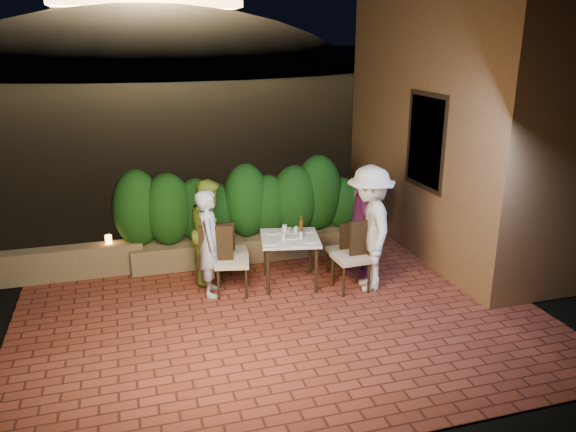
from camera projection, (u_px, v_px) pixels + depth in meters
name	position (u px, v px, depth m)	size (l,w,h in m)	color
ground	(285.00, 322.00, 7.46)	(400.00, 400.00, 0.00)	black
terrace_floor	(275.00, 309.00, 7.93)	(7.00, 6.00, 0.15)	brown
building_wall	(455.00, 104.00, 9.49)	(1.60, 5.00, 5.00)	brown
window_pane	(427.00, 141.00, 8.98)	(0.08, 1.00, 1.40)	black
window_frame	(427.00, 141.00, 8.97)	(0.06, 1.15, 1.55)	black
planter	(258.00, 246.00, 9.54)	(4.20, 0.55, 0.40)	#76684B
hedge	(258.00, 204.00, 9.31)	(4.00, 0.70, 1.10)	#123F12
parapet	(71.00, 263.00, 8.71)	(2.20, 0.30, 0.50)	#76684B
hill	(154.00, 105.00, 63.94)	(52.00, 40.00, 22.00)	black
dining_table	(290.00, 260.00, 8.47)	(0.85, 0.85, 0.75)	white
plate_nw	(270.00, 242.00, 8.12)	(0.24, 0.24, 0.01)	white
plate_sw	(273.00, 232.00, 8.55)	(0.24, 0.24, 0.01)	white
plate_ne	(310.00, 240.00, 8.21)	(0.24, 0.24, 0.01)	white
plate_se	(307.00, 231.00, 8.62)	(0.20, 0.20, 0.01)	white
plate_centre	(291.00, 237.00, 8.35)	(0.25, 0.25, 0.01)	white
plate_front	(298.00, 244.00, 8.06)	(0.22, 0.22, 0.01)	white
glass_nw	(284.00, 236.00, 8.22)	(0.06, 0.06, 0.11)	silver
glass_sw	(285.00, 229.00, 8.53)	(0.07, 0.07, 0.12)	silver
glass_ne	(301.00, 235.00, 8.29)	(0.06, 0.06, 0.10)	silver
glass_se	(296.00, 230.00, 8.51)	(0.06, 0.06, 0.11)	silver
beer_bottle	(301.00, 225.00, 8.39)	(0.06, 0.06, 0.31)	#492D0C
bowl	(286.00, 230.00, 8.62)	(0.16, 0.16, 0.04)	white
chair_left_front	(232.00, 260.00, 8.10)	(0.49, 0.49, 1.05)	black
chair_left_back	(234.00, 251.00, 8.64)	(0.42, 0.42, 0.91)	black
chair_right_front	(351.00, 256.00, 8.22)	(0.49, 0.49, 1.06)	black
chair_right_back	(341.00, 250.00, 8.75)	(0.40, 0.40, 0.86)	black
diner_blue	(210.00, 243.00, 8.01)	(0.57, 0.38, 1.57)	silver
diner_green	(210.00, 231.00, 8.49)	(0.77, 0.60, 1.59)	#96BA3A
diner_white	(369.00, 229.00, 8.17)	(1.20, 0.69, 1.87)	white
diner_purple	(362.00, 223.00, 8.70)	(0.99, 0.41, 1.69)	#6E2462
parapet_lamp	(108.00, 240.00, 8.77)	(0.10, 0.10, 0.14)	orange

